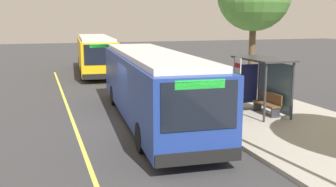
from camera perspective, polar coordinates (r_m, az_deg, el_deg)
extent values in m
plane|color=#38383A|center=(16.30, -5.53, -4.51)|extent=(120.00, 120.00, 0.00)
cube|color=#A8A399|center=(18.51, 12.89, -2.66)|extent=(44.00, 6.40, 0.15)
cube|color=#E0D64C|center=(15.98, -13.27, -5.05)|extent=(36.00, 0.14, 0.01)
cube|color=navy|center=(16.45, -2.43, 1.20)|extent=(12.42, 3.36, 2.40)
cube|color=silver|center=(16.29, -2.47, 5.71)|extent=(11.42, 3.04, 0.20)
cube|color=black|center=(10.54, 4.64, -1.82)|extent=(0.18, 2.17, 1.34)
cube|color=black|center=(16.72, 1.89, 2.35)|extent=(10.78, 0.76, 1.06)
cube|color=yellow|center=(16.95, 1.87, -1.89)|extent=(11.64, 0.81, 0.28)
cube|color=#26D83F|center=(10.42, 4.70, 1.33)|extent=(0.12, 1.40, 0.24)
cube|color=black|center=(10.93, 4.55, -9.29)|extent=(0.25, 2.50, 0.36)
cylinder|color=black|center=(13.43, 5.92, -5.63)|extent=(1.02, 0.35, 1.00)
cylinder|color=black|center=(12.83, -3.85, -6.37)|extent=(1.02, 0.35, 1.00)
cylinder|color=black|center=(20.42, -1.43, 0.07)|extent=(1.02, 0.35, 1.00)
cylinder|color=black|center=(20.03, -7.87, -0.23)|extent=(1.02, 0.35, 1.00)
cube|color=gold|center=(32.25, -10.52, 5.68)|extent=(11.84, 3.47, 2.40)
cube|color=silver|center=(32.17, -10.60, 7.99)|extent=(10.89, 3.14, 0.20)
cube|color=black|center=(26.39, -9.77, 5.58)|extent=(0.21, 2.16, 1.34)
cube|color=black|center=(32.33, -8.24, 6.27)|extent=(10.24, 0.86, 1.06)
cube|color=black|center=(32.45, -8.17, 4.04)|extent=(11.06, 0.91, 0.28)
cube|color=#26D83F|center=(26.35, -9.81, 6.85)|extent=(0.14, 1.40, 0.24)
cube|color=black|center=(26.54, -9.67, 2.45)|extent=(0.28, 2.50, 0.36)
cylinder|color=black|center=(28.87, -7.72, 3.10)|extent=(1.02, 0.36, 1.00)
cylinder|color=black|center=(28.72, -12.31, 2.91)|extent=(1.02, 0.36, 1.00)
cylinder|color=black|center=(35.91, -8.96, 4.54)|extent=(1.02, 0.36, 1.00)
cylinder|color=black|center=(35.79, -12.65, 4.39)|extent=(1.02, 0.36, 1.00)
cylinder|color=#333338|center=(16.97, 17.65, 0.31)|extent=(0.10, 0.10, 2.40)
cylinder|color=#333338|center=(16.25, 13.93, 0.05)|extent=(0.10, 0.10, 2.40)
cylinder|color=#333338|center=(19.10, 13.09, 1.64)|extent=(0.10, 0.10, 2.40)
cylinder|color=#333338|center=(18.46, 9.64, 1.46)|extent=(0.10, 0.10, 2.40)
cube|color=#333338|center=(17.51, 13.65, 4.91)|extent=(2.90, 1.60, 0.08)
cube|color=#4C606B|center=(18.02, 15.23, 1.02)|extent=(2.47, 0.04, 2.16)
cube|color=navy|center=(18.78, 11.39, 1.41)|extent=(0.06, 1.11, 1.82)
cube|color=brown|center=(17.82, 14.09, -1.49)|extent=(1.60, 0.44, 0.06)
cube|color=brown|center=(17.89, 14.78, -0.56)|extent=(1.60, 0.05, 0.44)
cube|color=#333338|center=(18.46, 12.86, -1.74)|extent=(0.08, 0.40, 0.45)
cube|color=#333338|center=(17.28, 15.33, -2.69)|extent=(0.08, 0.40, 0.45)
cylinder|color=#333338|center=(14.44, 10.04, -0.29)|extent=(0.07, 0.07, 2.80)
cube|color=white|center=(14.26, 10.12, 4.04)|extent=(0.44, 0.03, 0.56)
cube|color=red|center=(14.26, 10.06, 4.04)|extent=(0.40, 0.01, 0.16)
cylinder|color=#282D47|center=(18.56, 6.60, -0.84)|extent=(0.14, 0.14, 0.85)
cylinder|color=#282D47|center=(18.48, 6.09, -0.87)|extent=(0.14, 0.14, 0.85)
cube|color=#338C4C|center=(18.39, 6.40, 1.39)|extent=(0.24, 0.40, 0.62)
sphere|color=tan|center=(18.33, 6.42, 2.68)|extent=(0.22, 0.22, 0.22)
cylinder|color=brown|center=(22.60, 12.06, 5.06)|extent=(0.36, 0.36, 3.98)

